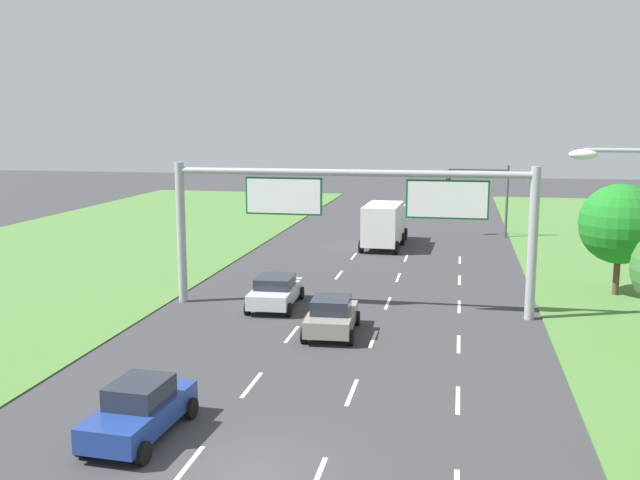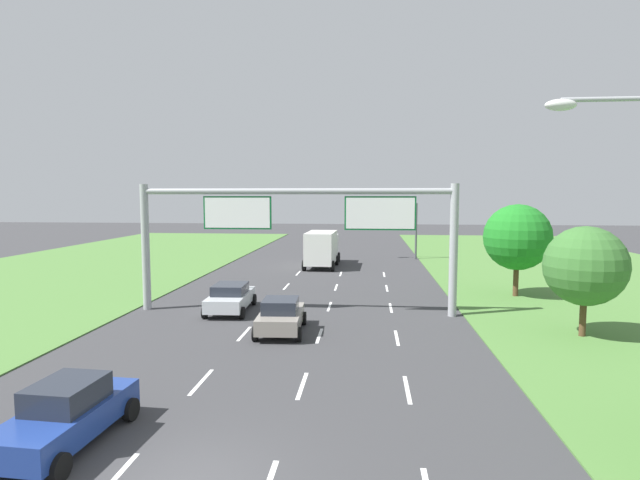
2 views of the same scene
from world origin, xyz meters
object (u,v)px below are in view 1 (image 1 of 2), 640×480
Objects in this scene: car_near_red at (332,316)px; car_lead_silver at (275,291)px; roadside_tree_far at (620,224)px; box_truck at (385,223)px; traffic_light_mast at (482,187)px; car_mid_lane at (140,410)px; sign_gantry at (353,209)px.

car_lead_silver is (-3.49, 3.92, -0.01)m from car_near_red.
roadside_tree_far is at bearing 32.50° from car_near_red.
box_truck is 1.31× the size of traffic_light_mast.
car_mid_lane is 26.67m from roadside_tree_far.
car_mid_lane is at bearing -104.81° from sign_gantry.
car_lead_silver is at bearing -178.88° from sign_gantry.
traffic_light_mast is at bearing 42.21° from box_truck.
box_truck is at bearing 76.50° from car_lead_silver.
sign_gantry reaches higher than car_mid_lane.
car_lead_silver is 0.80× the size of traffic_light_mast.
sign_gantry is (0.33, -17.73, 3.20)m from box_truck.
car_near_red is 11.48m from car_mid_lane.
car_near_red is 0.96× the size of car_mid_lane.
traffic_light_mast reaches higher than car_mid_lane.
car_mid_lane is 0.73× the size of roadside_tree_far.
box_truck is 18.22m from roadside_tree_far.
car_near_red is at bearing -94.23° from sign_gantry.
box_truck is at bearing 91.05° from sign_gantry.
car_mid_lane is (-0.15, -14.81, 0.02)m from car_lead_silver.
box_truck reaches higher than car_lead_silver.
box_truck is 18.02m from sign_gantry.
roadside_tree_far is at bearing -70.36° from traffic_light_mast.
sign_gantry is (3.93, 14.88, 4.10)m from car_mid_lane.
traffic_light_mast is at bearing 109.64° from roadside_tree_far.
car_near_red is 28.57m from traffic_light_mast.
sign_gantry reaches higher than traffic_light_mast.
traffic_light_mast is at bearing 73.04° from car_near_red.
roadside_tree_far reaches higher than car_lead_silver.
traffic_light_mast reaches higher than car_lead_silver.
sign_gantry is 3.08× the size of traffic_light_mast.
traffic_light_mast is at bearing 74.43° from sign_gantry.
sign_gantry is 2.95× the size of roadside_tree_far.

